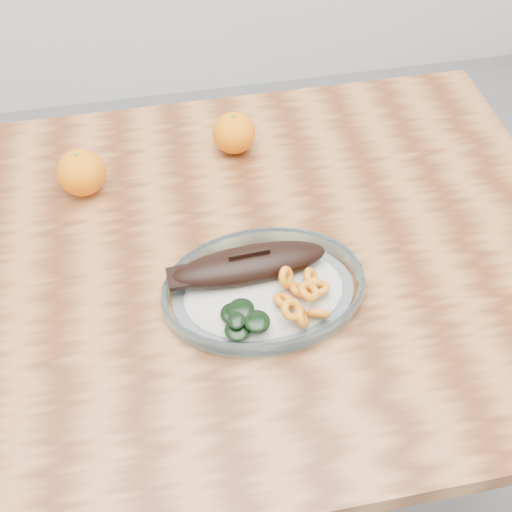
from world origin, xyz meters
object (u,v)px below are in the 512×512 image
dining_table (202,300)px  orange_left (81,173)px  plated_meal (263,287)px  orange_right (234,133)px

dining_table → orange_left: size_ratio=15.20×
plated_meal → orange_left: 0.37m
dining_table → orange_right: size_ratio=16.12×
plated_meal → orange_left: orange_left is taller
plated_meal → orange_right: 0.33m
dining_table → orange_right: bearing=68.0°
plated_meal → orange_right: (0.01, 0.33, 0.02)m
plated_meal → orange_left: bearing=131.2°
dining_table → orange_right: 0.30m
orange_right → plated_meal: bearing=-92.4°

